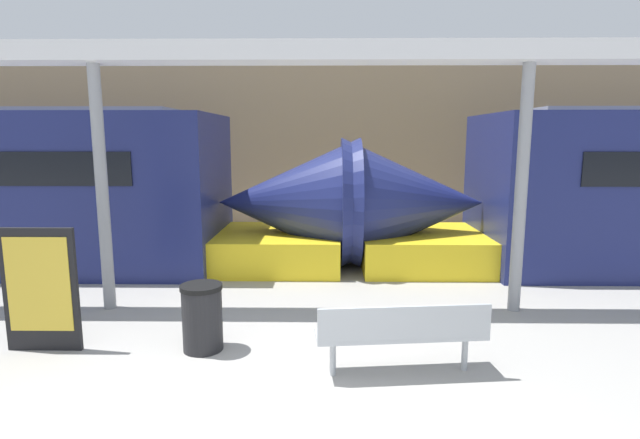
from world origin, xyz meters
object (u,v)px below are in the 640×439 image
at_px(poster_board, 40,289).
at_px(support_column_near, 102,190).
at_px(bench_near, 402,331).
at_px(trash_bin, 202,317).
at_px(support_column_far, 521,191).

xyz_separation_m(poster_board, support_column_near, (0.14, 1.56, 1.06)).
height_order(bench_near, support_column_near, support_column_near).
xyz_separation_m(trash_bin, support_column_near, (-1.84, 1.52, 1.42)).
xyz_separation_m(bench_near, poster_board, (-4.36, 0.63, 0.26)).
distance_m(bench_near, support_column_near, 4.94).
bearing_deg(trash_bin, support_column_far, 18.90).
distance_m(trash_bin, support_column_near, 2.78).
bearing_deg(support_column_near, support_column_far, 0.00).
bearing_deg(support_column_near, trash_bin, -39.62).
bearing_deg(bench_near, support_column_near, 146.80).
bearing_deg(support_column_far, support_column_near, 180.00).
distance_m(support_column_near, support_column_far, 6.28).
distance_m(poster_board, support_column_near, 1.89).
bearing_deg(trash_bin, bench_near, -15.64).
height_order(poster_board, support_column_far, support_column_far).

